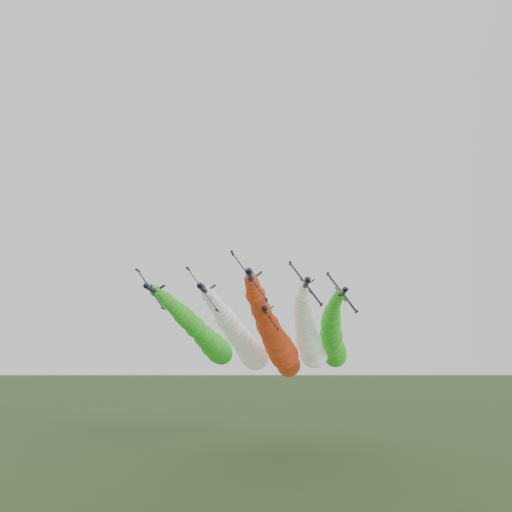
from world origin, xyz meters
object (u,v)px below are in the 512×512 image
(jet_lead, at_px, (276,340))
(jet_outer_right, at_px, (333,341))
(jet_inner_left, at_px, (244,343))
(jet_trail, at_px, (281,352))
(jet_outer_left, at_px, (207,339))
(jet_inner_right, at_px, (309,339))

(jet_lead, relative_size, jet_outer_right, 1.01)
(jet_inner_left, bearing_deg, jet_outer_right, 17.15)
(jet_lead, xyz_separation_m, jet_trail, (1.66, 24.75, -2.58))
(jet_outer_right, bearing_deg, jet_inner_left, -162.85)
(jet_lead, xyz_separation_m, jet_outer_left, (-21.61, 18.81, 1.09))
(jet_inner_right, bearing_deg, jet_trail, 119.96)
(jet_outer_left, distance_m, jet_trail, 24.29)
(jet_outer_left, xyz_separation_m, jet_trail, (23.27, 5.94, -3.67))
(jet_inner_right, height_order, jet_outer_right, jet_inner_right)
(jet_inner_right, xyz_separation_m, jet_outer_left, (-31.43, 8.22, 0.33))
(jet_inner_left, distance_m, jet_outer_right, 28.69)
(jet_lead, bearing_deg, jet_inner_right, 47.13)
(jet_outer_left, bearing_deg, jet_inner_right, -14.66)
(jet_inner_right, distance_m, jet_trail, 16.69)
(jet_lead, relative_size, jet_inner_right, 1.00)
(jet_inner_left, height_order, jet_outer_right, jet_outer_right)
(jet_lead, height_order, jet_outer_right, jet_outer_right)
(jet_lead, height_order, jet_trail, jet_lead)
(jet_trail, bearing_deg, jet_outer_left, -165.67)
(jet_inner_right, relative_size, jet_outer_right, 1.01)
(jet_inner_left, height_order, jet_inner_right, jet_inner_right)
(jet_inner_left, relative_size, jet_outer_left, 1.01)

